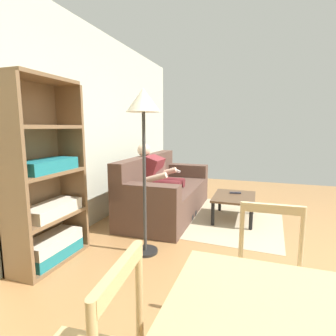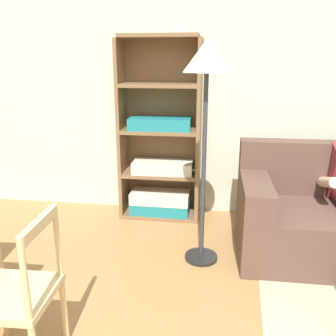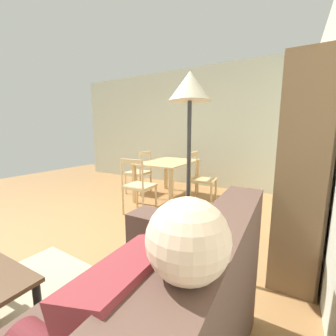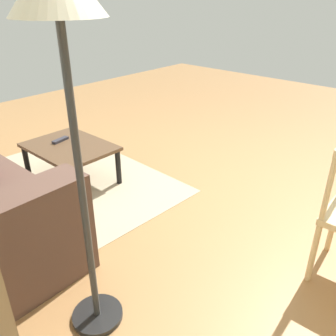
# 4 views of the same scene
# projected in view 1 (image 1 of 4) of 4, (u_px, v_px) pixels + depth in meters

# --- Properties ---
(ground_plane) EXTENTS (8.76, 8.76, 0.00)m
(ground_plane) POSITION_uv_depth(u_px,v_px,m) (323.00, 273.00, 2.57)
(ground_plane) COLOR #9E7042
(wall_back) EXTENTS (6.76, 0.12, 2.77)m
(wall_back) POSITION_uv_depth(u_px,v_px,m) (66.00, 128.00, 3.30)
(wall_back) COLOR beige
(wall_back) RESTS_ON ground_plane
(couch) EXTENTS (2.13, 0.94, 0.94)m
(couch) POSITION_uv_depth(u_px,v_px,m) (164.00, 193.00, 4.32)
(couch) COLOR brown
(couch) RESTS_ON ground_plane
(person_lounging) EXTENTS (0.59, 0.94, 1.14)m
(person_lounging) POSITION_uv_depth(u_px,v_px,m) (160.00, 178.00, 4.21)
(person_lounging) COLOR maroon
(person_lounging) RESTS_ON ground_plane
(coffee_table) EXTENTS (0.80, 0.60, 0.37)m
(coffee_table) POSITION_uv_depth(u_px,v_px,m) (234.00, 199.00, 4.02)
(coffee_table) COLOR brown
(coffee_table) RESTS_ON ground_plane
(tv_remote) EXTENTS (0.08, 0.18, 0.02)m
(tv_remote) POSITION_uv_depth(u_px,v_px,m) (235.00, 193.00, 4.15)
(tv_remote) COLOR #2D2D38
(tv_remote) RESTS_ON coffee_table
(bookshelf) EXTENTS (0.84, 0.36, 1.88)m
(bookshelf) POSITION_uv_depth(u_px,v_px,m) (46.00, 192.00, 2.71)
(bookshelf) COLOR brown
(bookshelf) RESTS_ON ground_plane
(dining_chair_facing_couch) EXTENTS (0.44, 0.44, 0.89)m
(dining_chair_facing_couch) POSITION_uv_depth(u_px,v_px,m) (271.00, 280.00, 1.67)
(dining_chair_facing_couch) COLOR #D1B27F
(dining_chair_facing_couch) RESTS_ON ground_plane
(area_rug) EXTENTS (2.06, 1.49, 0.01)m
(area_rug) POSITION_uv_depth(u_px,v_px,m) (233.00, 219.00, 4.07)
(area_rug) COLOR tan
(area_rug) RESTS_ON ground_plane
(floor_lamp) EXTENTS (0.36, 0.36, 1.79)m
(floor_lamp) POSITION_uv_depth(u_px,v_px,m) (143.00, 116.00, 2.77)
(floor_lamp) COLOR black
(floor_lamp) RESTS_ON ground_plane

